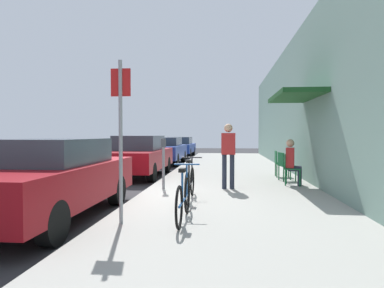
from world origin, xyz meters
TOP-DOWN VIEW (x-y plane):
  - ground_plane at (0.00, 0.00)m, footprint 60.00×60.00m
  - sidewalk_slab at (2.25, 2.00)m, footprint 4.50×32.00m
  - building_facade at (4.64, 2.00)m, footprint 1.40×32.00m
  - parked_car_0 at (-1.10, -1.70)m, footprint 1.80×4.40m
  - parked_car_1 at (-1.10, 4.51)m, footprint 1.80×4.40m
  - parked_car_2 at (-1.10, 9.78)m, footprint 1.80×4.40m
  - parked_car_3 at (-1.10, 15.56)m, footprint 1.80×4.40m
  - parking_meter at (0.45, 1.13)m, footprint 0.12×0.10m
  - street_sign at (0.40, -2.26)m, footprint 0.32×0.06m
  - bicycle_0 at (1.37, -1.98)m, footprint 0.46×1.71m
  - bicycle_1 at (1.29, -0.23)m, footprint 0.46×1.71m
  - cafe_chair_0 at (3.86, 2.16)m, footprint 0.53×0.53m
  - seated_patron_0 at (3.92, 2.15)m, footprint 0.49×0.44m
  - cafe_chair_1 at (3.86, 3.01)m, footprint 0.53×0.53m
  - cafe_chair_2 at (3.86, 4.00)m, footprint 0.45×0.45m
  - pedestrian_standing at (2.13, 1.31)m, footprint 0.36×0.22m

SIDE VIEW (x-z plane):
  - ground_plane at x=0.00m, z-range 0.00..0.00m
  - sidewalk_slab at x=2.25m, z-range 0.00..0.12m
  - bicycle_0 at x=1.37m, z-range 0.03..0.93m
  - bicycle_1 at x=1.29m, z-range 0.03..0.93m
  - cafe_chair_0 at x=3.86m, z-range 0.19..1.06m
  - cafe_chair_1 at x=3.86m, z-range 0.19..1.06m
  - cafe_chair_2 at x=3.86m, z-range 0.19..1.06m
  - parked_car_3 at x=-1.10m, z-range 0.03..1.39m
  - parked_car_2 at x=-1.10m, z-range 0.04..1.42m
  - parked_car_0 at x=-1.10m, z-range 0.03..1.49m
  - parked_car_1 at x=-1.10m, z-range 0.02..1.51m
  - seated_patron_0 at x=3.92m, z-range 0.17..1.46m
  - parking_meter at x=0.45m, z-range 0.23..1.55m
  - pedestrian_standing at x=2.13m, z-range 0.27..1.97m
  - street_sign at x=0.40m, z-range 0.34..2.94m
  - building_facade at x=4.64m, z-range 0.00..5.10m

